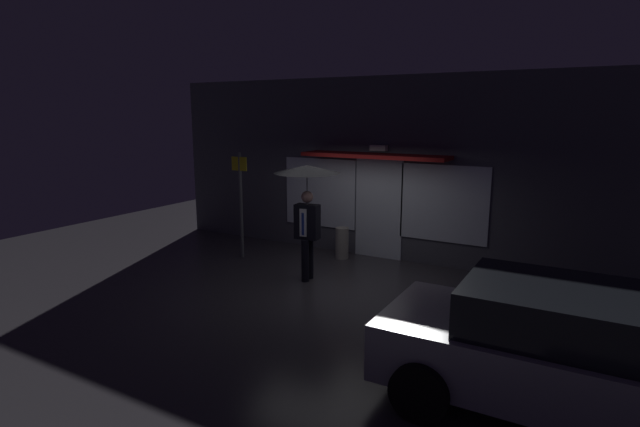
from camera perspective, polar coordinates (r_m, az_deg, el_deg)
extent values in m
plane|color=#38353A|center=(9.43, 1.33, -8.24)|extent=(18.00, 18.00, 0.00)
cube|color=#4C4C56|center=(11.07, 7.22, 5.16)|extent=(10.96, 0.30, 3.97)
cube|color=white|center=(11.04, 6.77, 0.52)|extent=(1.10, 0.04, 2.20)
cube|color=white|center=(11.66, -0.01, 2.42)|extent=(1.84, 0.04, 1.60)
cube|color=white|center=(10.53, 14.02, 1.11)|extent=(1.84, 0.04, 1.60)
cube|color=white|center=(10.80, 6.77, 7.50)|extent=(0.36, 0.16, 0.12)
cube|color=maroon|center=(10.58, 6.21, 6.62)|extent=(3.20, 0.70, 0.08)
cylinder|color=black|center=(9.52, -1.71, -5.44)|extent=(0.15, 0.15, 0.82)
cylinder|color=black|center=(9.70, -1.20, -5.13)|extent=(0.15, 0.15, 0.82)
cube|color=black|center=(9.42, -1.48, -0.95)|extent=(0.48, 0.29, 0.67)
cube|color=silver|center=(9.32, -1.96, -1.08)|extent=(0.14, 0.03, 0.53)
cube|color=navy|center=(9.33, -1.97, -1.21)|extent=(0.05, 0.03, 0.43)
sphere|color=tan|center=(9.33, -1.49, 1.91)|extent=(0.23, 0.23, 0.23)
cylinder|color=slate|center=(9.32, -1.49, 2.39)|extent=(0.02, 0.02, 1.04)
cone|color=black|center=(9.26, -1.51, 5.12)|extent=(1.24, 1.24, 0.15)
cube|color=#A5A8AD|center=(6.02, 27.02, -15.23)|extent=(4.01, 1.69, 0.65)
cube|color=black|center=(5.80, 27.54, -10.15)|extent=(2.25, 1.48, 0.49)
cylinder|color=black|center=(7.04, 15.79, -12.93)|extent=(0.64, 0.22, 0.64)
cylinder|color=black|center=(5.60, 11.41, -19.43)|extent=(0.64, 0.22, 0.64)
cylinder|color=#595B60|center=(11.06, -9.06, 0.88)|extent=(0.07, 0.07, 2.36)
cube|color=gold|center=(10.91, -9.28, 5.66)|extent=(0.40, 0.02, 0.30)
cylinder|color=#9E998E|center=(11.05, 2.54, -3.40)|extent=(0.29, 0.29, 0.70)
cylinder|color=slate|center=(9.41, 20.57, -7.27)|extent=(0.25, 0.25, 0.55)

